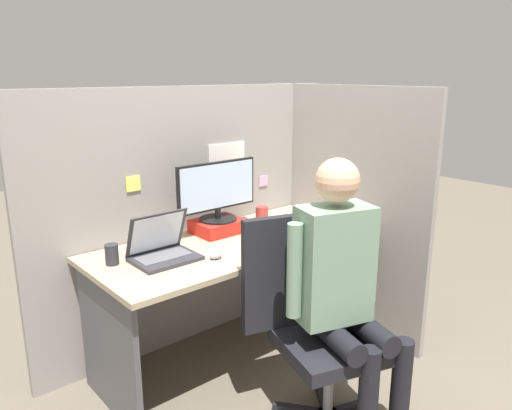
{
  "coord_description": "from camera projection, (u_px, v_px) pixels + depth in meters",
  "views": [
    {
      "loc": [
        -1.67,
        -1.79,
        1.69
      ],
      "look_at": [
        0.02,
        0.18,
        0.99
      ],
      "focal_mm": 35.0,
      "sensor_mm": 36.0,
      "label": 1
    }
  ],
  "objects": [
    {
      "name": "cubicle_panel_back",
      "position": [
        195.0,
        216.0,
        3.14
      ],
      "size": [
        2.15,
        0.05,
        1.61
      ],
      "color": "gray",
      "rests_on": "ground"
    },
    {
      "name": "person",
      "position": [
        343.0,
        280.0,
        2.3
      ],
      "size": [
        0.46,
        0.49,
        1.32
      ],
      "color": "black",
      "rests_on": "ground"
    },
    {
      "name": "pen_cup",
      "position": [
        112.0,
        254.0,
        2.52
      ],
      "size": [
        0.07,
        0.07,
        0.11
      ],
      "color": "#28282D",
      "rests_on": "desk"
    },
    {
      "name": "mouse",
      "position": [
        216.0,
        256.0,
        2.6
      ],
      "size": [
        0.07,
        0.05,
        0.04
      ],
      "color": "gray",
      "rests_on": "desk"
    },
    {
      "name": "laptop",
      "position": [
        163.0,
        250.0,
        2.59
      ],
      "size": [
        0.33,
        0.25,
        0.25
      ],
      "color": "#2D2D33",
      "rests_on": "desk"
    },
    {
      "name": "ground_plane",
      "position": [
        274.0,
        382.0,
        2.8
      ],
      "size": [
        12.0,
        12.0,
        0.0
      ],
      "primitive_type": "plane",
      "color": "#665B4C"
    },
    {
      "name": "coffee_mug",
      "position": [
        262.0,
        213.0,
        3.29
      ],
      "size": [
        0.08,
        0.08,
        0.09
      ],
      "color": "#A3332D",
      "rests_on": "desk"
    },
    {
      "name": "cubicle_panel_right",
      "position": [
        340.0,
        208.0,
        3.34
      ],
      "size": [
        0.04,
        1.37,
        1.61
      ],
      "color": "gray",
      "rests_on": "ground"
    },
    {
      "name": "carrot_toy",
      "position": [
        268.0,
        247.0,
        2.72
      ],
      "size": [
        0.04,
        0.14,
        0.04
      ],
      "color": "orange",
      "rests_on": "desk"
    },
    {
      "name": "paper_box",
      "position": [
        218.0,
        226.0,
        3.02
      ],
      "size": [
        0.29,
        0.24,
        0.08
      ],
      "color": "red",
      "rests_on": "desk"
    },
    {
      "name": "desk",
      "position": [
        233.0,
        269.0,
        2.92
      ],
      "size": [
        1.65,
        0.73,
        0.74
      ],
      "color": "tan",
      "rests_on": "ground"
    },
    {
      "name": "stapler",
      "position": [
        330.0,
        215.0,
        3.31
      ],
      "size": [
        0.04,
        0.13,
        0.05
      ],
      "color": "#2D2D33",
      "rests_on": "desk"
    },
    {
      "name": "office_chair",
      "position": [
        311.0,
        321.0,
        2.44
      ],
      "size": [
        0.58,
        0.63,
        1.02
      ],
      "color": "black",
      "rests_on": "ground"
    },
    {
      "name": "monitor",
      "position": [
        217.0,
        190.0,
        2.97
      ],
      "size": [
        0.55,
        0.23,
        0.36
      ],
      "color": "black",
      "rests_on": "paper_box"
    }
  ]
}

